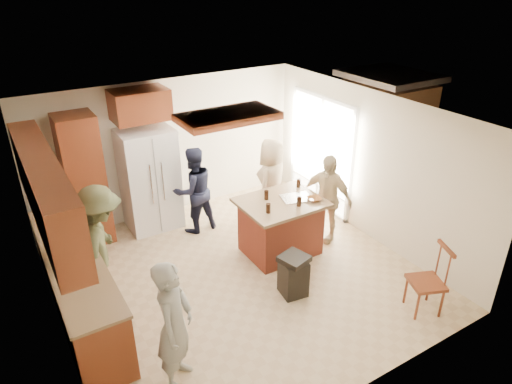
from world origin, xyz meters
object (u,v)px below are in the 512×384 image
person_front_left (175,325)px  spindle_chair (428,282)px  person_counter (103,246)px  refrigerator (150,179)px  person_behind_right (272,183)px  person_side_right (327,198)px  kitchen_island (281,226)px  trash_bin (293,275)px  person_behind_left (194,190)px

person_front_left → spindle_chair: person_front_left is taller
person_counter → refrigerator: 2.03m
person_behind_right → person_counter: size_ratio=0.93×
person_behind_right → refrigerator: (-1.84, 1.04, 0.10)m
person_side_right → person_counter: bearing=-118.1°
person_counter → kitchen_island: 2.73m
person_behind_right → kitchen_island: bearing=33.2°
person_behind_right → trash_bin: size_ratio=2.54×
trash_bin → person_side_right: bearing=35.2°
person_side_right → kitchen_island: bearing=-115.8°
person_behind_right → person_side_right: size_ratio=1.04×
person_behind_left → person_behind_right: person_behind_right is taller
spindle_chair → refrigerator: bearing=119.6°
person_counter → spindle_chair: person_counter is taller
person_counter → trash_bin: bearing=-103.1°
kitchen_island → person_side_right: bearing=-3.0°
refrigerator → person_behind_left: bearing=-42.9°
person_counter → refrigerator: size_ratio=0.96×
person_behind_right → person_counter: (-3.07, -0.57, 0.06)m
refrigerator → kitchen_island: 2.43m
person_behind_left → person_counter: size_ratio=0.89×
person_counter → trash_bin: size_ratio=2.74×
person_behind_right → person_side_right: (0.49, -0.90, -0.03)m
person_behind_left → trash_bin: 2.43m
person_counter → trash_bin: 2.63m
person_front_left → trash_bin: bearing=-34.4°
person_counter → refrigerator: bearing=-21.0°
refrigerator → spindle_chair: size_ratio=1.81×
person_side_right → refrigerator: (-2.33, 1.95, 0.13)m
person_behind_left → refrigerator: size_ratio=0.86×
kitchen_island → spindle_chair: spindle_chair is taller
kitchen_island → trash_bin: (-0.44, -0.98, -0.16)m
refrigerator → spindle_chair: 4.73m
person_front_left → spindle_chair: bearing=-61.3°
person_behind_left → person_side_right: bearing=137.7°
person_side_right → trash_bin: 1.68m
kitchen_island → spindle_chair: 2.36m
spindle_chair → kitchen_island: bearing=111.7°
person_counter → kitchen_island: (2.69, -0.29, -0.39)m
person_front_left → refrigerator: refrigerator is taller
kitchen_island → trash_bin: kitchen_island is taller
person_front_left → person_side_right: bearing=-25.8°
person_behind_left → person_behind_right: 1.36m
person_counter → spindle_chair: bearing=-108.4°
spindle_chair → trash_bin: bearing=137.4°
spindle_chair → person_front_left: bearing=168.9°
person_behind_right → person_side_right: 1.03m
person_counter → kitchen_island: size_ratio=1.35×
person_front_left → kitchen_island: bearing=-17.7°
person_counter → spindle_chair: 4.35m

